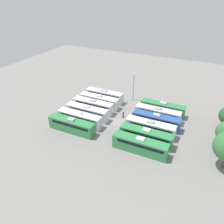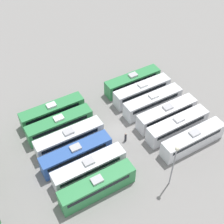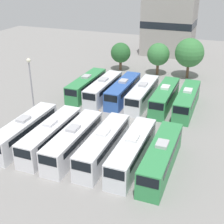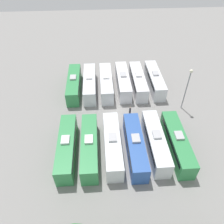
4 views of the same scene
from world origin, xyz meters
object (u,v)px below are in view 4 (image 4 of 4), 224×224
at_px(bus_4, 90,83).
at_px(bus_6, 177,142).
at_px(bus_1, 138,81).
at_px(bus_2, 123,81).
at_px(bus_10, 90,146).
at_px(bus_3, 106,83).
at_px(bus_9, 112,144).
at_px(worker_person, 130,111).
at_px(bus_5, 74,84).
at_px(bus_7, 155,141).
at_px(bus_11, 67,147).
at_px(light_pole, 188,83).
at_px(bus_8, 135,145).
at_px(bus_0, 155,80).

bearing_deg(bus_4, bus_6, 128.88).
bearing_deg(bus_1, bus_2, -3.11).
distance_m(bus_2, bus_10, 18.27).
bearing_deg(bus_3, bus_6, 121.04).
xyz_separation_m(bus_9, bus_10, (3.49, 0.14, 0.00)).
bearing_deg(bus_10, worker_person, -131.12).
bearing_deg(bus_9, bus_1, -111.54).
xyz_separation_m(bus_5, bus_7, (-13.46, 16.35, 0.00)).
distance_m(bus_7, bus_10, 10.14).
height_order(bus_1, bus_9, same).
bearing_deg(bus_11, bus_10, 177.67).
bearing_deg(bus_11, light_pole, -155.65).
height_order(bus_2, bus_8, same).
bearing_deg(bus_5, bus_7, 129.46).
bearing_deg(bus_11, worker_person, -142.49).
height_order(bus_10, bus_11, same).
distance_m(bus_6, bus_9, 9.93).
bearing_deg(bus_2, light_pole, 145.01).
distance_m(bus_9, bus_11, 6.91).
bearing_deg(bus_11, bus_6, 178.93).
bearing_deg(bus_8, bus_4, -67.51).
xyz_separation_m(bus_5, bus_10, (-3.32, 16.59, 0.00)).
distance_m(bus_5, worker_person, 13.46).
xyz_separation_m(bus_9, worker_person, (-3.81, -8.23, -0.82)).
relative_size(bus_3, bus_11, 1.00).
relative_size(bus_9, bus_10, 1.00).
distance_m(bus_11, worker_person, 13.55).
relative_size(bus_6, worker_person, 6.29).
distance_m(bus_2, bus_4, 7.00).
relative_size(bus_5, bus_11, 1.00).
bearing_deg(bus_9, bus_0, -121.06).
relative_size(bus_0, bus_8, 1.00).
relative_size(bus_0, bus_7, 1.00).
relative_size(bus_6, bus_11, 1.00).
xyz_separation_m(bus_11, light_pole, (-20.82, -9.42, 4.00)).
xyz_separation_m(bus_4, bus_10, (-0.08, 16.56, 0.00)).
bearing_deg(bus_3, bus_1, -178.48).
relative_size(bus_9, bus_11, 1.00).
bearing_deg(bus_11, bus_0, -135.37).
height_order(bus_0, bus_10, same).
bearing_deg(bus_0, worker_person, 53.68).
distance_m(bus_8, bus_10, 6.90).
xyz_separation_m(bus_0, bus_3, (10.28, 0.40, 0.00)).
relative_size(bus_3, bus_4, 1.00).
xyz_separation_m(bus_0, bus_6, (0.20, 17.13, 0.00)).
xyz_separation_m(bus_0, light_pole, (-3.78, 7.39, 4.00)).
relative_size(bus_7, bus_10, 1.00).
xyz_separation_m(bus_10, bus_11, (3.42, -0.14, 0.00)).
bearing_deg(bus_3, bus_5, -0.22).
bearing_deg(bus_9, bus_6, 178.16).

